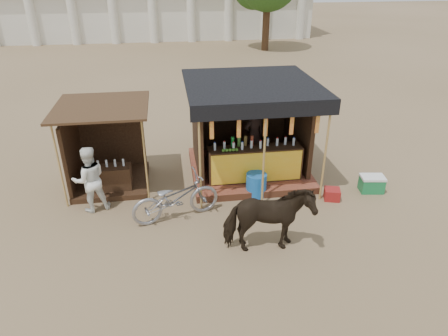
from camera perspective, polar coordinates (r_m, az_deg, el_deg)
ground at (r=9.22m, az=1.46°, el=-10.64°), size 120.00×120.00×0.00m
main_stall at (r=11.73m, az=3.66°, el=3.91°), size 3.60×3.61×2.78m
secondary_stall at (r=11.61m, az=-16.88°, el=1.52°), size 2.40×2.40×2.38m
cow at (r=8.59m, az=6.30°, el=-7.45°), size 1.87×0.86×1.58m
motorbike at (r=9.80m, az=-6.92°, el=-4.25°), size 2.31×1.32×1.15m
bystander at (r=10.46m, az=-18.65°, el=-1.57°), size 1.00×0.88×1.74m
blue_barrel at (r=10.84m, az=4.62°, el=-2.39°), size 0.65×0.65×0.64m
red_crate at (r=11.08m, az=15.17°, el=-3.63°), size 0.48×0.46×0.30m
cooler at (r=11.76m, az=20.35°, el=-2.11°), size 0.70×0.53×0.46m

